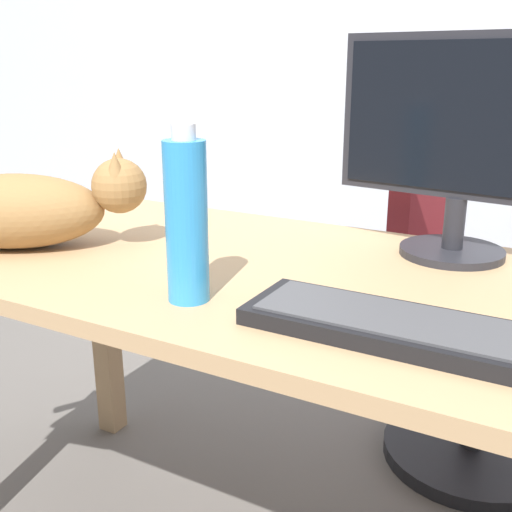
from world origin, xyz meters
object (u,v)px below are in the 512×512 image
at_px(keyboard, 401,327).
at_px(monitor, 462,139).
at_px(office_chair, 466,326).
at_px(cat, 26,208).
at_px(water_bottle, 186,220).

bearing_deg(keyboard, monitor, 92.99).
bearing_deg(keyboard, office_chair, 93.09).
relative_size(office_chair, cat, 1.70).
bearing_deg(water_bottle, cat, 169.56).
height_order(cat, water_bottle, water_bottle).
height_order(monitor, keyboard, monitor).
height_order(keyboard, cat, cat).
xyz_separation_m(office_chair, monitor, (0.02, -0.44, 0.55)).
bearing_deg(keyboard, water_bottle, -175.45).
bearing_deg(water_bottle, office_chair, 71.68).
xyz_separation_m(keyboard, cat, (-0.79, 0.06, 0.07)).
xyz_separation_m(monitor, keyboard, (0.02, -0.41, -0.21)).
relative_size(cat, water_bottle, 1.95).
relative_size(office_chair, water_bottle, 3.32).
relative_size(monitor, keyboard, 1.09).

